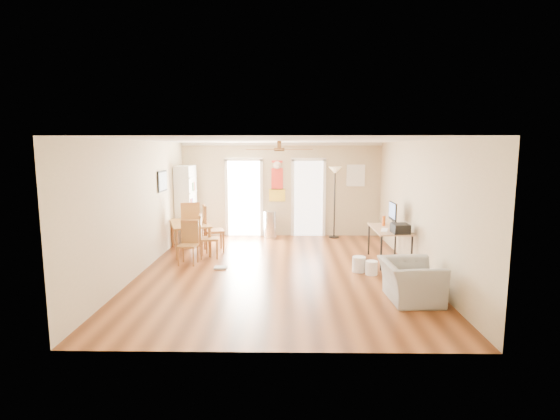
{
  "coord_description": "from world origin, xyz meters",
  "views": [
    {
      "loc": [
        0.14,
        -8.39,
        2.47
      ],
      "look_at": [
        0.0,
        0.6,
        1.15
      ],
      "focal_mm": 27.45,
      "sensor_mm": 36.0,
      "label": 1
    }
  ],
  "objects_px": {
    "bookshelf": "(186,203)",
    "dining_chair_near": "(188,243)",
    "dining_chair_far": "(190,224)",
    "computer_desk": "(389,245)",
    "wastebasket_a": "(359,264)",
    "torchiere_lamp": "(335,203)",
    "trash_can": "(270,225)",
    "armchair": "(410,281)",
    "dining_chair_right_a": "(214,228)",
    "wastebasket_b": "(371,268)",
    "dining_chair_right_b": "(209,236)",
    "printer": "(400,228)",
    "dining_table": "(190,237)"
  },
  "relations": [
    {
      "from": "dining_chair_near",
      "to": "printer",
      "type": "distance_m",
      "value": 4.42
    },
    {
      "from": "bookshelf",
      "to": "printer",
      "type": "xyz_separation_m",
      "value": [
        4.98,
        -2.63,
        -0.16
      ]
    },
    {
      "from": "wastebasket_b",
      "to": "trash_can",
      "type": "bearing_deg",
      "value": 121.52
    },
    {
      "from": "computer_desk",
      "to": "printer",
      "type": "xyz_separation_m",
      "value": [
        0.1,
        -0.5,
        0.47
      ]
    },
    {
      "from": "dining_chair_right_b",
      "to": "printer",
      "type": "distance_m",
      "value": 4.14
    },
    {
      "from": "dining_chair_right_a",
      "to": "wastebasket_a",
      "type": "bearing_deg",
      "value": -134.89
    },
    {
      "from": "dining_chair_right_a",
      "to": "wastebasket_b",
      "type": "height_order",
      "value": "dining_chair_right_a"
    },
    {
      "from": "bookshelf",
      "to": "dining_chair_near",
      "type": "relative_size",
      "value": 2.17
    },
    {
      "from": "bookshelf",
      "to": "torchiere_lamp",
      "type": "bearing_deg",
      "value": -2.41
    },
    {
      "from": "dining_chair_near",
      "to": "armchair",
      "type": "height_order",
      "value": "dining_chair_near"
    },
    {
      "from": "computer_desk",
      "to": "dining_chair_near",
      "type": "bearing_deg",
      "value": -176.69
    },
    {
      "from": "computer_desk",
      "to": "dining_chair_right_b",
      "type": "bearing_deg",
      "value": 175.55
    },
    {
      "from": "torchiere_lamp",
      "to": "dining_chair_right_b",
      "type": "bearing_deg",
      "value": -143.87
    },
    {
      "from": "dining_chair_far",
      "to": "wastebasket_a",
      "type": "bearing_deg",
      "value": 133.01
    },
    {
      "from": "torchiere_lamp",
      "to": "wastebasket_a",
      "type": "height_order",
      "value": "torchiere_lamp"
    },
    {
      "from": "dining_chair_right_a",
      "to": "dining_chair_far",
      "type": "relative_size",
      "value": 0.99
    },
    {
      "from": "bookshelf",
      "to": "torchiere_lamp",
      "type": "height_order",
      "value": "bookshelf"
    },
    {
      "from": "armchair",
      "to": "trash_can",
      "type": "bearing_deg",
      "value": 24.22
    },
    {
      "from": "dining_chair_right_b",
      "to": "wastebasket_b",
      "type": "relative_size",
      "value": 3.61
    },
    {
      "from": "torchiere_lamp",
      "to": "wastebasket_a",
      "type": "distance_m",
      "value": 3.39
    },
    {
      "from": "dining_table",
      "to": "computer_desk",
      "type": "distance_m",
      "value": 4.59
    },
    {
      "from": "computer_desk",
      "to": "printer",
      "type": "distance_m",
      "value": 0.69
    },
    {
      "from": "printer",
      "to": "armchair",
      "type": "distance_m",
      "value": 1.95
    },
    {
      "from": "bookshelf",
      "to": "dining_chair_right_b",
      "type": "xyz_separation_m",
      "value": [
        0.93,
        -1.82,
        -0.5
      ]
    },
    {
      "from": "torchiere_lamp",
      "to": "wastebasket_b",
      "type": "relative_size",
      "value": 7.14
    },
    {
      "from": "dining_chair_far",
      "to": "computer_desk",
      "type": "relative_size",
      "value": 0.81
    },
    {
      "from": "bookshelf",
      "to": "dining_table",
      "type": "bearing_deg",
      "value": -81.5
    },
    {
      "from": "wastebasket_a",
      "to": "dining_table",
      "type": "bearing_deg",
      "value": 156.73
    },
    {
      "from": "dining_chair_right_a",
      "to": "trash_can",
      "type": "relative_size",
      "value": 1.52
    },
    {
      "from": "dining_chair_right_a",
      "to": "wastebasket_b",
      "type": "relative_size",
      "value": 4.06
    },
    {
      "from": "computer_desk",
      "to": "trash_can",
      "type": "bearing_deg",
      "value": 136.74
    },
    {
      "from": "wastebasket_b",
      "to": "armchair",
      "type": "bearing_deg",
      "value": -76.26
    },
    {
      "from": "dining_chair_far",
      "to": "torchiere_lamp",
      "type": "distance_m",
      "value": 3.91
    },
    {
      "from": "wastebasket_a",
      "to": "wastebasket_b",
      "type": "relative_size",
      "value": 1.13
    },
    {
      "from": "dining_chair_right_a",
      "to": "wastebasket_a",
      "type": "height_order",
      "value": "dining_chair_right_a"
    },
    {
      "from": "dining_chair_far",
      "to": "wastebasket_b",
      "type": "xyz_separation_m",
      "value": [
        4.09,
        -2.43,
        -0.42
      ]
    },
    {
      "from": "dining_chair_right_a",
      "to": "dining_chair_near",
      "type": "distance_m",
      "value": 1.24
    },
    {
      "from": "dining_chair_right_b",
      "to": "torchiere_lamp",
      "type": "distance_m",
      "value": 3.81
    },
    {
      "from": "bookshelf",
      "to": "torchiere_lamp",
      "type": "xyz_separation_m",
      "value": [
        3.98,
        0.4,
        -0.02
      ]
    },
    {
      "from": "dining_chair_near",
      "to": "wastebasket_b",
      "type": "bearing_deg",
      "value": -6.13
    },
    {
      "from": "bookshelf",
      "to": "torchiere_lamp",
      "type": "distance_m",
      "value": 4.0
    },
    {
      "from": "printer",
      "to": "dining_table",
      "type": "bearing_deg",
      "value": 160.27
    },
    {
      "from": "wastebasket_b",
      "to": "armchair",
      "type": "distance_m",
      "value": 1.47
    },
    {
      "from": "dining_chair_right_a",
      "to": "printer",
      "type": "height_order",
      "value": "dining_chair_right_a"
    },
    {
      "from": "wastebasket_a",
      "to": "dining_chair_far",
      "type": "bearing_deg",
      "value": 150.05
    },
    {
      "from": "bookshelf",
      "to": "dining_chair_near",
      "type": "xyz_separation_m",
      "value": [
        0.58,
        -2.38,
        -0.54
      ]
    },
    {
      "from": "torchiere_lamp",
      "to": "armchair",
      "type": "xyz_separation_m",
      "value": [
        0.7,
        -4.9,
        -0.65
      ]
    },
    {
      "from": "trash_can",
      "to": "computer_desk",
      "type": "height_order",
      "value": "computer_desk"
    },
    {
      "from": "dining_chair_near",
      "to": "trash_can",
      "type": "xyz_separation_m",
      "value": [
        1.64,
        2.76,
        -0.09
      ]
    },
    {
      "from": "dining_chair_far",
      "to": "wastebasket_b",
      "type": "relative_size",
      "value": 4.09
    }
  ]
}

